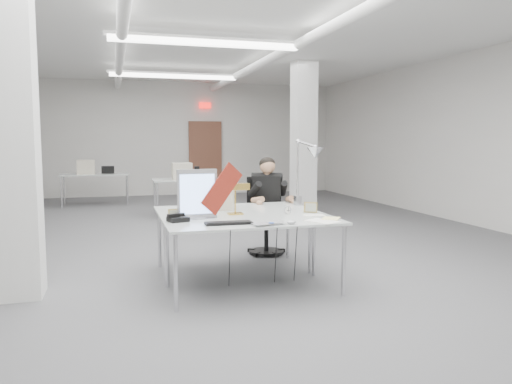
% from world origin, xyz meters
% --- Properties ---
extents(room_shell, '(10.04, 14.04, 3.24)m').
position_xyz_m(room_shell, '(0.04, 0.13, 1.69)').
color(room_shell, '#515153').
rests_on(room_shell, ground).
extents(desk_main, '(1.80, 0.90, 0.02)m').
position_xyz_m(desk_main, '(0.00, -2.50, 0.74)').
color(desk_main, silver).
rests_on(desk_main, room_shell).
extents(desk_second, '(1.80, 0.90, 0.02)m').
position_xyz_m(desk_second, '(0.00, -1.60, 0.74)').
color(desk_second, silver).
rests_on(desk_second, room_shell).
extents(bg_desk_a, '(1.60, 0.80, 0.02)m').
position_xyz_m(bg_desk_a, '(0.20, 3.00, 0.74)').
color(bg_desk_a, silver).
rests_on(bg_desk_a, room_shell).
extents(bg_desk_b, '(1.60, 0.80, 0.02)m').
position_xyz_m(bg_desk_b, '(-1.80, 5.20, 0.74)').
color(bg_desk_b, silver).
rests_on(bg_desk_b, room_shell).
extents(filing_cabinet, '(0.45, 0.55, 1.20)m').
position_xyz_m(filing_cabinet, '(-3.50, 6.65, 0.60)').
color(filing_cabinet, gray).
rests_on(filing_cabinet, room_shell).
extents(office_chair, '(0.69, 0.69, 1.09)m').
position_xyz_m(office_chair, '(0.64, -0.89, 0.55)').
color(office_chair, black).
rests_on(office_chair, room_shell).
extents(seated_person, '(0.68, 0.75, 0.92)m').
position_xyz_m(seated_person, '(0.64, -0.94, 0.90)').
color(seated_person, black).
rests_on(seated_person, office_chair).
extents(monitor, '(0.42, 0.05, 0.52)m').
position_xyz_m(monitor, '(-0.53, -2.24, 1.01)').
color(monitor, '#A7A8AC').
rests_on(monitor, desk_main).
extents(pennant, '(0.49, 0.19, 0.55)m').
position_xyz_m(pennant, '(-0.27, -2.27, 1.06)').
color(pennant, maroon).
rests_on(pennant, monitor).
extents(keyboard, '(0.46, 0.17, 0.02)m').
position_xyz_m(keyboard, '(-0.30, -2.68, 0.77)').
color(keyboard, black).
rests_on(keyboard, desk_main).
extents(laptop, '(0.38, 0.30, 0.03)m').
position_xyz_m(laptop, '(0.08, -2.88, 0.77)').
color(laptop, '#B7B8BD').
rests_on(laptop, desk_main).
extents(mouse, '(0.10, 0.08, 0.04)m').
position_xyz_m(mouse, '(0.29, -2.85, 0.77)').
color(mouse, '#A5A5A9').
rests_on(mouse, desk_main).
extents(bankers_lamp, '(0.31, 0.13, 0.35)m').
position_xyz_m(bankers_lamp, '(-0.09, -2.08, 0.93)').
color(bankers_lamp, gold).
rests_on(bankers_lamp, desk_main).
extents(desk_phone, '(0.23, 0.21, 0.05)m').
position_xyz_m(desk_phone, '(-0.75, -2.39, 0.78)').
color(desk_phone, black).
rests_on(desk_phone, desk_main).
extents(picture_frame_left, '(0.14, 0.06, 0.11)m').
position_xyz_m(picture_frame_left, '(-0.76, -2.20, 0.81)').
color(picture_frame_left, tan).
rests_on(picture_frame_left, desk_main).
extents(picture_frame_right, '(0.15, 0.11, 0.12)m').
position_xyz_m(picture_frame_right, '(0.76, -2.17, 0.81)').
color(picture_frame_right, olive).
rests_on(picture_frame_right, desk_main).
extents(desk_clock, '(0.09, 0.05, 0.09)m').
position_xyz_m(desk_clock, '(0.48, -2.22, 0.81)').
color(desk_clock, '#B0AFB4').
rests_on(desk_clock, desk_main).
extents(paper_stack_a, '(0.34, 0.39, 0.01)m').
position_xyz_m(paper_stack_a, '(0.64, -2.78, 0.76)').
color(paper_stack_a, white).
rests_on(paper_stack_a, desk_main).
extents(paper_stack_b, '(0.27, 0.29, 0.01)m').
position_xyz_m(paper_stack_b, '(0.80, -2.66, 0.76)').
color(paper_stack_b, '#FDF097').
rests_on(paper_stack_b, desk_main).
extents(paper_stack_c, '(0.24, 0.18, 0.01)m').
position_xyz_m(paper_stack_c, '(0.72, -2.40, 0.76)').
color(paper_stack_c, silver).
rests_on(paper_stack_c, desk_main).
extents(beige_monitor, '(0.44, 0.43, 0.34)m').
position_xyz_m(beige_monitor, '(-0.17, -1.59, 0.93)').
color(beige_monitor, beige).
rests_on(beige_monitor, desk_second).
extents(architect_lamp, '(0.29, 0.66, 0.83)m').
position_xyz_m(architect_lamp, '(0.85, -1.79, 1.17)').
color(architect_lamp, silver).
rests_on(architect_lamp, desk_second).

